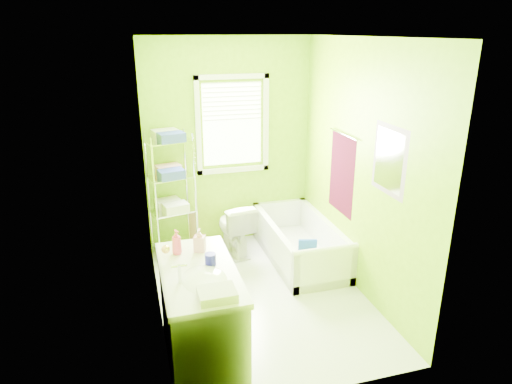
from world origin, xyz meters
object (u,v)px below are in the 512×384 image
object	(u,v)px
toilet	(235,227)
wire_shelf_unit	(172,181)
bathtub	(300,247)
vanity	(201,314)

from	to	relation	value
toilet	wire_shelf_unit	size ratio (longest dim) A/B	0.44
toilet	wire_shelf_unit	distance (m)	0.96
bathtub	toilet	bearing A→B (deg)	151.40
toilet	wire_shelf_unit	bearing A→B (deg)	-21.40
toilet	wire_shelf_unit	xyz separation A→B (m)	(-0.72, 0.18, 0.61)
bathtub	vanity	xyz separation A→B (m)	(-1.45, -1.49, 0.30)
vanity	wire_shelf_unit	xyz separation A→B (m)	(0.01, 2.06, 0.49)
wire_shelf_unit	vanity	bearing A→B (deg)	-90.41
bathtub	toilet	distance (m)	0.84
bathtub	toilet	size ratio (longest dim) A/B	2.32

